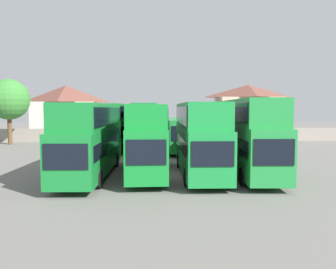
{
  "coord_description": "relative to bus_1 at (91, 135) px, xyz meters",
  "views": [
    {
      "loc": [
        -1.26,
        -22.95,
        4.56
      ],
      "look_at": [
        0.0,
        3.0,
        2.57
      ],
      "focal_mm": 36.46,
      "sensor_mm": 36.0,
      "label": 1
    }
  ],
  "objects": [
    {
      "name": "bus_7",
      "position": [
        6.54,
        13.75,
        -0.77
      ],
      "size": [
        3.45,
        12.09,
        3.46
      ],
      "rotation": [
        0.0,
        0.0,
        -1.49
      ],
      "color": "#1F893A",
      "rests_on": "ground"
    },
    {
      "name": "house_terrace_left",
      "position": [
        -9.5,
        32.08,
        1.44
      ],
      "size": [
        9.79,
        7.42,
        8.2
      ],
      "color": "silver",
      "rests_on": "ground"
    },
    {
      "name": "house_terrace_centre",
      "position": [
        19.55,
        30.92,
        1.5
      ],
      "size": [
        10.24,
        6.87,
        8.34
      ],
      "color": "#C6B293",
      "rests_on": "ground"
    },
    {
      "name": "bus_6",
      "position": [
        2.98,
        14.2,
        0.12
      ],
      "size": [
        3.31,
        11.77,
        5.1
      ],
      "rotation": [
        0.0,
        0.0,
        -1.5
      ],
      "color": "#1C863A",
      "rests_on": "ground"
    },
    {
      "name": "tree_left_of_lot",
      "position": [
        -13.89,
        20.96,
        2.92
      ],
      "size": [
        5.12,
        5.12,
        8.26
      ],
      "color": "brown",
      "rests_on": "ground"
    },
    {
      "name": "bus_8",
      "position": [
        11.06,
        13.56,
        -0.87
      ],
      "size": [
        3.11,
        11.41,
        3.27
      ],
      "rotation": [
        0.0,
        0.0,
        -1.52
      ],
      "color": "#217A3F",
      "rests_on": "ground"
    },
    {
      "name": "bus_3",
      "position": [
        7.35,
        -0.16,
        0.03
      ],
      "size": [
        2.78,
        10.76,
        4.92
      ],
      "rotation": [
        0.0,
        0.0,
        -1.59
      ],
      "color": "#1A8B3B",
      "rests_on": "ground"
    },
    {
      "name": "bus_4",
      "position": [
        10.74,
        -0.11,
        0.15
      ],
      "size": [
        2.96,
        11.18,
        5.16
      ],
      "rotation": [
        0.0,
        0.0,
        -1.62
      ],
      "color": "#228B3C",
      "rests_on": "ground"
    },
    {
      "name": "ground",
      "position": [
        5.34,
        17.85,
        -2.75
      ],
      "size": [
        140.0,
        140.0,
        0.0
      ],
      "primitive_type": "plane",
      "color": "slate"
    },
    {
      "name": "bus_5",
      "position": [
        0.06,
        13.85,
        0.09
      ],
      "size": [
        3.15,
        10.53,
        5.05
      ],
      "rotation": [
        0.0,
        0.0,
        -1.63
      ],
      "color": "#1E852E",
      "rests_on": "ground"
    },
    {
      "name": "bus_2",
      "position": [
        3.67,
        0.08,
        -0.05
      ],
      "size": [
        2.72,
        10.24,
        4.79
      ],
      "rotation": [
        0.0,
        0.0,
        -1.55
      ],
      "color": "#14852F",
      "rests_on": "ground"
    },
    {
      "name": "bus_1",
      "position": [
        0.0,
        0.0,
        0.0
      ],
      "size": [
        2.97,
        11.92,
        4.87
      ],
      "rotation": [
        0.0,
        0.0,
        -1.61
      ],
      "color": "#187D31",
      "rests_on": "ground"
    },
    {
      "name": "depot_boundary_wall",
      "position": [
        5.34,
        23.96,
        -1.85
      ],
      "size": [
        56.0,
        0.5,
        1.8
      ],
      "primitive_type": "cube",
      "color": "gray",
      "rests_on": "ground"
    }
  ]
}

